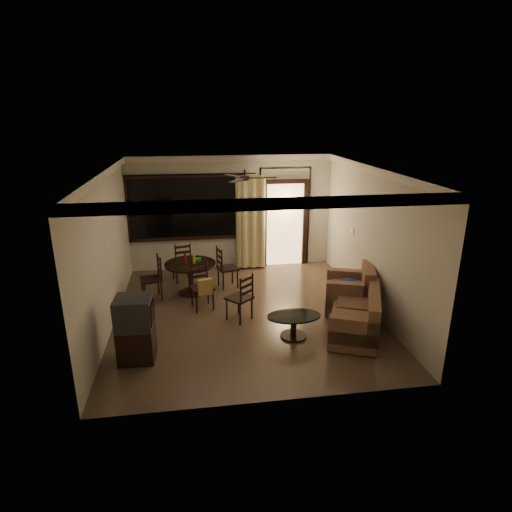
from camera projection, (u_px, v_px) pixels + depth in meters
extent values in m
plane|color=#7F6651|center=(246.00, 313.00, 8.43)|extent=(5.50, 5.50, 0.00)
plane|color=beige|center=(231.00, 213.00, 10.56)|extent=(5.00, 0.00, 5.00)
plane|color=beige|center=(272.00, 308.00, 5.40)|extent=(5.00, 0.00, 5.00)
plane|color=beige|center=(106.00, 251.00, 7.63)|extent=(0.00, 5.50, 5.50)
plane|color=beige|center=(372.00, 240.00, 8.33)|extent=(0.00, 5.50, 5.50)
plane|color=white|center=(245.00, 169.00, 7.54)|extent=(5.50, 5.50, 0.00)
cube|color=black|center=(186.00, 208.00, 10.32)|extent=(2.70, 0.04, 1.45)
cylinder|color=black|center=(189.00, 174.00, 9.99)|extent=(3.20, 0.03, 0.03)
cube|color=#FFC684|center=(285.00, 225.00, 10.82)|extent=(0.91, 0.03, 2.08)
cube|color=white|center=(352.00, 231.00, 9.35)|extent=(0.02, 0.18, 0.12)
cylinder|color=black|center=(245.00, 173.00, 7.55)|extent=(0.03, 0.03, 0.12)
cylinder|color=black|center=(245.00, 178.00, 7.58)|extent=(0.16, 0.16, 0.08)
cylinder|color=black|center=(190.00, 264.00, 9.17)|extent=(1.10, 1.10, 0.04)
cylinder|color=black|center=(191.00, 278.00, 9.27)|extent=(0.11, 0.11, 0.64)
cylinder|color=black|center=(192.00, 292.00, 9.38)|extent=(0.55, 0.55, 0.03)
cylinder|color=maroon|center=(185.00, 258.00, 9.13)|extent=(0.06, 0.06, 0.22)
cylinder|color=#B89913|center=(194.00, 259.00, 9.12)|extent=(0.06, 0.06, 0.18)
cube|color=#29892E|center=(198.00, 259.00, 9.33)|extent=(0.14, 0.10, 0.05)
cube|color=black|center=(151.00, 279.00, 8.92)|extent=(0.51, 0.51, 0.04)
cube|color=black|center=(228.00, 268.00, 9.56)|extent=(0.51, 0.51, 0.04)
cube|color=black|center=(202.00, 287.00, 8.50)|extent=(0.51, 0.51, 0.04)
cube|color=tan|center=(205.00, 287.00, 8.27)|extent=(0.29, 0.15, 0.32)
cube|color=black|center=(182.00, 262.00, 9.93)|extent=(0.51, 0.51, 0.04)
cube|color=black|center=(137.00, 343.00, 6.76)|extent=(0.58, 0.53, 0.56)
cube|color=black|center=(134.00, 313.00, 6.59)|extent=(0.58, 0.53, 0.50)
cube|color=black|center=(152.00, 312.00, 6.62)|extent=(0.04, 0.40, 0.34)
cube|color=#42201E|center=(354.00, 323.00, 7.57)|extent=(1.32, 1.70, 0.38)
cube|color=#42201E|center=(373.00, 309.00, 7.41)|extent=(0.75, 1.46, 0.61)
cube|color=#42201E|center=(353.00, 331.00, 6.90)|extent=(0.80, 0.47, 0.47)
cube|color=#42201E|center=(356.00, 298.00, 8.13)|extent=(0.80, 0.47, 0.47)
cube|color=#42201E|center=(352.00, 312.00, 7.52)|extent=(1.03, 1.43, 0.11)
cube|color=#42201E|center=(349.00, 299.00, 8.51)|extent=(1.14, 1.14, 0.42)
cube|color=#42201E|center=(368.00, 284.00, 8.34)|extent=(0.49, 0.92, 0.69)
cube|color=#42201E|center=(350.00, 296.00, 8.11)|extent=(0.91, 0.47, 0.53)
cube|color=#42201E|center=(349.00, 282.00, 8.78)|extent=(0.91, 0.47, 0.53)
cube|color=#42201E|center=(347.00, 287.00, 8.44)|extent=(0.82, 0.86, 0.13)
ellipsoid|color=#12124F|center=(347.00, 282.00, 8.41)|extent=(0.38, 0.32, 0.11)
ellipsoid|color=black|center=(294.00, 316.00, 7.42)|extent=(0.94, 0.56, 0.03)
cylinder|color=black|center=(294.00, 326.00, 7.48)|extent=(0.10, 0.10, 0.38)
cylinder|color=black|center=(293.00, 336.00, 7.54)|extent=(0.46, 0.46, 0.03)
cube|color=black|center=(239.00, 298.00, 8.03)|extent=(0.59, 0.59, 0.04)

